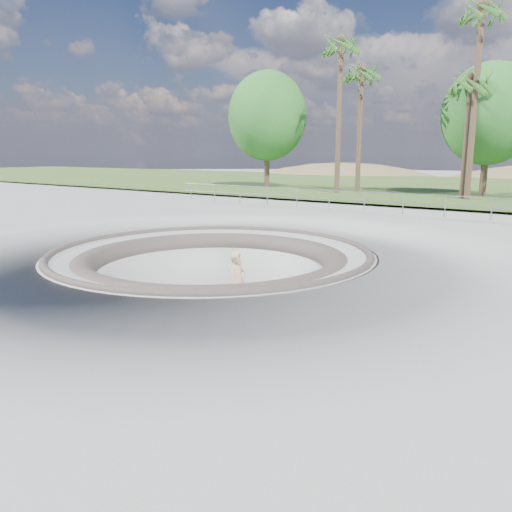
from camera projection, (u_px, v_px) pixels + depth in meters
name	position (u px, v px, depth m)	size (l,w,h in m)	color
ground	(212.00, 251.00, 16.01)	(180.00, 180.00, 0.00)	#ABAAA6
skate_bowl	(213.00, 306.00, 16.38)	(14.00, 14.00, 4.10)	#ABAAA6
grass_strip	(468.00, 187.00, 43.06)	(180.00, 36.00, 0.12)	#3D5622
safety_railing	(365.00, 201.00, 25.43)	(25.00, 0.06, 1.03)	gray
skateboard	(237.00, 316.00, 15.37)	(0.85, 0.52, 0.08)	olive
skater	(237.00, 284.00, 15.16)	(0.73, 0.48, 2.01)	tan
palm_a	(341.00, 50.00, 33.93)	(2.60, 2.60, 11.30)	brown
palm_b	(362.00, 76.00, 35.06)	(2.60, 2.60, 9.58)	brown
palm_c	(482.00, 18.00, 28.92)	(2.60, 2.60, 12.15)	brown
palm_d	(471.00, 86.00, 30.29)	(2.60, 2.60, 8.18)	brown
bushy_tree_left	(267.00, 116.00, 40.34)	(6.54, 5.95, 9.44)	brown
bushy_tree_mid	(489.00, 114.00, 32.45)	(6.05, 5.50, 8.73)	brown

